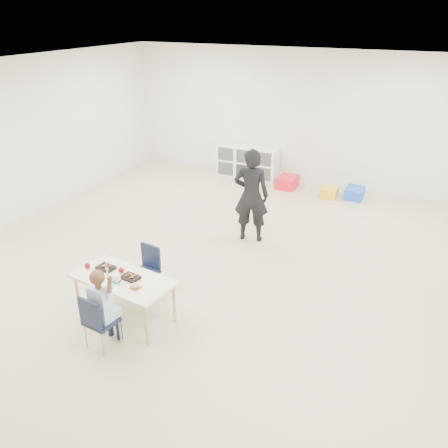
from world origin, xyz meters
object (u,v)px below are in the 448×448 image
at_px(table, 125,298).
at_px(chair_near, 101,320).
at_px(cubby_shelf, 247,162).
at_px(adult, 251,196).
at_px(child, 99,306).

relative_size(table, chair_near, 1.92).
distance_m(table, chair_near, 0.56).
xyz_separation_m(table, cubby_shelf, (-0.74, 5.62, 0.06)).
distance_m(table, adult, 2.80).
xyz_separation_m(child, adult, (0.46, 3.25, 0.23)).
relative_size(table, cubby_shelf, 0.94).
bearing_deg(table, cubby_shelf, 104.75).
distance_m(table, cubby_shelf, 5.67).
bearing_deg(child, cubby_shelf, 104.83).
bearing_deg(child, chair_near, 0.00).
xyz_separation_m(chair_near, child, (0.00, 0.00, 0.20)).
xyz_separation_m(table, child, (0.08, -0.55, 0.25)).
bearing_deg(cubby_shelf, table, -82.46).
height_order(table, adult, adult).
distance_m(chair_near, adult, 3.31).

